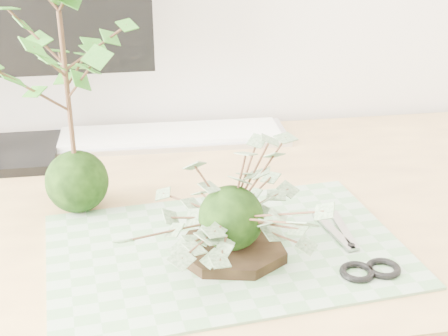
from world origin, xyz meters
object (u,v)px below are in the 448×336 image
(ivy_kokedama, at_px, (231,190))
(keyboard, at_px, (171,136))
(maple_kokedama, at_px, (61,28))
(desk, at_px, (185,254))

(ivy_kokedama, height_order, keyboard, ivy_kokedama)
(maple_kokedama, bearing_deg, keyboard, 58.72)
(ivy_kokedama, xyz_separation_m, maple_kokedama, (-0.20, 0.18, 0.18))
(desk, relative_size, maple_kokedama, 4.04)
(desk, distance_m, ivy_kokedama, 0.25)
(maple_kokedama, xyz_separation_m, keyboard, (0.16, 0.27, -0.27))
(desk, height_order, ivy_kokedama, ivy_kokedama)
(desk, height_order, keyboard, keyboard)
(keyboard, bearing_deg, maple_kokedama, -119.70)
(keyboard, bearing_deg, ivy_kokedama, -83.08)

